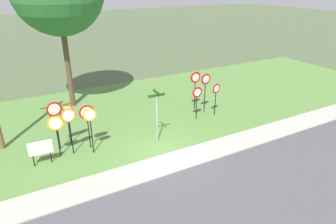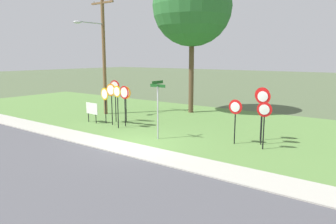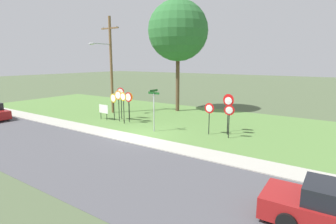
{
  "view_description": "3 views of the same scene",
  "coord_description": "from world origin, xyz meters",
  "px_view_note": "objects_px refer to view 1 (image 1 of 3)",
  "views": [
    {
      "loc": [
        -6.17,
        -11.52,
        8.14
      ],
      "look_at": [
        1.59,
        2.53,
        1.07
      ],
      "focal_mm": 32.11,
      "sensor_mm": 36.0,
      "label": 1
    },
    {
      "loc": [
        9.99,
        -10.87,
        4.17
      ],
      "look_at": [
        0.17,
        2.37,
        1.26
      ],
      "focal_mm": 33.97,
      "sensor_mm": 36.0,
      "label": 2
    },
    {
      "loc": [
        11.34,
        -13.11,
        4.93
      ],
      "look_at": [
        -0.03,
        3.54,
        1.04
      ],
      "focal_mm": 28.65,
      "sensor_mm": 36.0,
      "label": 3
    }
  ],
  "objects_px": {
    "stop_sign_far_center": "(55,115)",
    "stop_sign_far_right": "(56,128)",
    "yield_sign_far_left": "(195,81)",
    "stop_sign_near_right": "(87,117)",
    "yield_sign_far_right": "(216,92)",
    "street_name_post": "(157,112)",
    "notice_board": "(41,149)",
    "yield_sign_near_right": "(197,96)",
    "stop_sign_near_left": "(69,121)",
    "stop_sign_far_left": "(90,121)",
    "stop_sign_center_tall": "(67,116)",
    "yield_sign_near_left": "(206,84)"
  },
  "relations": [
    {
      "from": "stop_sign_near_right",
      "to": "notice_board",
      "type": "distance_m",
      "value": 2.64
    },
    {
      "from": "stop_sign_near_right",
      "to": "yield_sign_near_right",
      "type": "height_order",
      "value": "stop_sign_near_right"
    },
    {
      "from": "stop_sign_near_right",
      "to": "street_name_post",
      "type": "distance_m",
      "value": 3.55
    },
    {
      "from": "stop_sign_near_right",
      "to": "stop_sign_far_center",
      "type": "height_order",
      "value": "stop_sign_far_center"
    },
    {
      "from": "stop_sign_far_left",
      "to": "stop_sign_far_right",
      "type": "distance_m",
      "value": 1.63
    },
    {
      "from": "yield_sign_near_right",
      "to": "yield_sign_far_left",
      "type": "relative_size",
      "value": 0.81
    },
    {
      "from": "yield_sign_near_right",
      "to": "yield_sign_far_left",
      "type": "height_order",
      "value": "yield_sign_far_left"
    },
    {
      "from": "yield_sign_near_right",
      "to": "yield_sign_near_left",
      "type": "bearing_deg",
      "value": 33.43
    },
    {
      "from": "yield_sign_near_left",
      "to": "yield_sign_near_right",
      "type": "bearing_deg",
      "value": -149.25
    },
    {
      "from": "stop_sign_far_right",
      "to": "notice_board",
      "type": "xyz_separation_m",
      "value": [
        -0.87,
        -0.32,
        -0.78
      ]
    },
    {
      "from": "stop_sign_far_left",
      "to": "yield_sign_far_right",
      "type": "bearing_deg",
      "value": 12.47
    },
    {
      "from": "stop_sign_far_left",
      "to": "yield_sign_far_right",
      "type": "relative_size",
      "value": 1.15
    },
    {
      "from": "stop_sign_far_right",
      "to": "notice_board",
      "type": "bearing_deg",
      "value": -151.6
    },
    {
      "from": "stop_sign_far_center",
      "to": "stop_sign_far_right",
      "type": "bearing_deg",
      "value": -105.49
    },
    {
      "from": "stop_sign_far_left",
      "to": "yield_sign_far_left",
      "type": "bearing_deg",
      "value": 23.22
    },
    {
      "from": "stop_sign_near_left",
      "to": "street_name_post",
      "type": "height_order",
      "value": "street_name_post"
    },
    {
      "from": "stop_sign_far_center",
      "to": "stop_sign_far_right",
      "type": "height_order",
      "value": "stop_sign_far_center"
    },
    {
      "from": "stop_sign_center_tall",
      "to": "yield_sign_far_left",
      "type": "relative_size",
      "value": 0.86
    },
    {
      "from": "yield_sign_near_right",
      "to": "yield_sign_far_right",
      "type": "height_order",
      "value": "yield_sign_far_right"
    },
    {
      "from": "stop_sign_near_left",
      "to": "street_name_post",
      "type": "distance_m",
      "value": 4.4
    },
    {
      "from": "stop_sign_center_tall",
      "to": "yield_sign_near_right",
      "type": "xyz_separation_m",
      "value": [
        7.69,
        -0.61,
        -0.08
      ]
    },
    {
      "from": "stop_sign_far_left",
      "to": "street_name_post",
      "type": "distance_m",
      "value": 3.41
    },
    {
      "from": "stop_sign_far_center",
      "to": "street_name_post",
      "type": "xyz_separation_m",
      "value": [
        4.8,
        -1.72,
        -0.18
      ]
    },
    {
      "from": "stop_sign_far_center",
      "to": "yield_sign_far_left",
      "type": "distance_m",
      "value": 9.13
    },
    {
      "from": "stop_sign_far_center",
      "to": "yield_sign_near_left",
      "type": "distance_m",
      "value": 9.37
    },
    {
      "from": "stop_sign_far_left",
      "to": "street_name_post",
      "type": "xyz_separation_m",
      "value": [
        3.37,
        -0.52,
        -0.02
      ]
    },
    {
      "from": "stop_sign_far_right",
      "to": "notice_board",
      "type": "relative_size",
      "value": 1.78
    },
    {
      "from": "stop_sign_far_left",
      "to": "notice_board",
      "type": "relative_size",
      "value": 1.97
    },
    {
      "from": "yield_sign_far_left",
      "to": "street_name_post",
      "type": "relative_size",
      "value": 0.9
    },
    {
      "from": "yield_sign_far_left",
      "to": "stop_sign_far_left",
      "type": "bearing_deg",
      "value": -162.9
    },
    {
      "from": "street_name_post",
      "to": "stop_sign_near_left",
      "type": "bearing_deg",
      "value": 169.89
    },
    {
      "from": "stop_sign_near_left",
      "to": "yield_sign_far_right",
      "type": "bearing_deg",
      "value": 0.99
    },
    {
      "from": "stop_sign_near_left",
      "to": "yield_sign_far_left",
      "type": "xyz_separation_m",
      "value": [
        8.57,
        1.85,
        0.16
      ]
    },
    {
      "from": "yield_sign_far_right",
      "to": "stop_sign_near_left",
      "type": "bearing_deg",
      "value": 174.01
    },
    {
      "from": "stop_sign_center_tall",
      "to": "street_name_post",
      "type": "relative_size",
      "value": 0.77
    },
    {
      "from": "stop_sign_far_center",
      "to": "notice_board",
      "type": "distance_m",
      "value": 1.83
    },
    {
      "from": "stop_sign_near_right",
      "to": "street_name_post",
      "type": "relative_size",
      "value": 0.82
    },
    {
      "from": "stop_sign_near_left",
      "to": "notice_board",
      "type": "bearing_deg",
      "value": -171.73
    },
    {
      "from": "yield_sign_near_right",
      "to": "yield_sign_far_right",
      "type": "xyz_separation_m",
      "value": [
        1.41,
        -0.06,
        0.01
      ]
    },
    {
      "from": "stop_sign_near_left",
      "to": "stop_sign_far_left",
      "type": "bearing_deg",
      "value": -25.22
    },
    {
      "from": "stop_sign_near_left",
      "to": "street_name_post",
      "type": "relative_size",
      "value": 0.85
    },
    {
      "from": "yield_sign_far_right",
      "to": "stop_sign_far_center",
      "type": "bearing_deg",
      "value": 169.18
    },
    {
      "from": "stop_sign_far_center",
      "to": "notice_board",
      "type": "xyz_separation_m",
      "value": [
        -1.0,
        -1.06,
        -1.1
      ]
    },
    {
      "from": "stop_sign_far_left",
      "to": "stop_sign_center_tall",
      "type": "relative_size",
      "value": 1.08
    },
    {
      "from": "yield_sign_far_right",
      "to": "stop_sign_far_right",
      "type": "bearing_deg",
      "value": 173.51
    },
    {
      "from": "stop_sign_near_left",
      "to": "stop_sign_far_left",
      "type": "relative_size",
      "value": 1.02
    },
    {
      "from": "stop_sign_near_left",
      "to": "stop_sign_center_tall",
      "type": "relative_size",
      "value": 1.1
    },
    {
      "from": "stop_sign_far_center",
      "to": "street_name_post",
      "type": "relative_size",
      "value": 0.9
    },
    {
      "from": "stop_sign_far_center",
      "to": "notice_board",
      "type": "bearing_deg",
      "value": -139.03
    },
    {
      "from": "stop_sign_far_center",
      "to": "street_name_post",
      "type": "height_order",
      "value": "street_name_post"
    }
  ]
}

